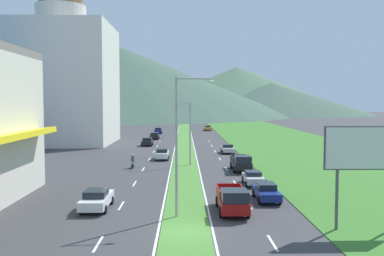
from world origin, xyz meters
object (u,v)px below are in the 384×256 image
street_lamp_near (180,138)px  car_9 (147,142)px  motorcycle_rider (133,162)px  car_5 (228,149)px  car_0 (155,136)px  car_1 (266,191)px  street_lamp_mid (188,129)px  billboard_roadside (367,153)px  car_2 (208,128)px  pickup_truck_0 (241,163)px  car_4 (253,178)px  car_8 (97,199)px  car_7 (162,154)px  pickup_truck_1 (232,200)px  car_3 (158,131)px

street_lamp_near → car_9: size_ratio=2.22×
motorcycle_rider → car_5: bearing=-41.8°
car_0 → car_1: 59.03m
street_lamp_near → car_1: 10.11m
street_lamp_mid → motorcycle_rider: bearing=-163.2°
billboard_roadside → car_2: bearing=93.0°
pickup_truck_0 → street_lamp_mid: bearing=-126.1°
street_lamp_mid → pickup_truck_0: size_ratio=1.51×
car_0 → car_9: car_9 is taller
street_lamp_mid → car_4: bearing=-63.4°
car_2 → car_4: car_2 is taller
street_lamp_mid → car_0: bearing=100.4°
car_1 → car_4: 6.58m
car_4 → car_9: 39.80m
car_4 → car_8: (-13.63, -9.19, 0.07)m
car_5 → car_2: bearing=-179.8°
billboard_roadside → car_0: (-18.14, 65.85, -4.27)m
car_7 → pickup_truck_0: (9.93, -10.20, 0.19)m
car_4 → motorcycle_rider: bearing=-129.0°
car_9 → pickup_truck_1: (10.50, -47.94, 0.21)m
car_0 → pickup_truck_1: bearing=-170.7°
street_lamp_near → street_lamp_mid: (0.75, 24.47, -0.99)m
street_lamp_mid → billboard_roadside: street_lamp_mid is taller
street_lamp_near → car_5: street_lamp_near is taller
car_1 → car_2: bearing=-179.9°
car_3 → pickup_truck_0: (13.47, -58.56, 0.19)m
billboard_roadside → motorcycle_rider: billboard_roadside is taller
billboard_roadside → car_4: billboard_roadside is taller
billboard_roadside → pickup_truck_1: size_ratio=1.25×
car_7 → motorcycle_rider: size_ratio=2.03×
street_lamp_mid → car_5: (6.52, 12.90, -4.00)m
car_4 → motorcycle_rider: 17.07m
car_9 → pickup_truck_0: pickup_truck_0 is taller
billboard_roadside → car_7: size_ratio=1.66×
pickup_truck_0 → car_4: bearing=0.5°
car_3 → car_9: bearing=179.5°
street_lamp_near → pickup_truck_0: (7.07, 19.86, -4.73)m
car_0 → car_9: size_ratio=1.01×
car_3 → car_4: bearing=-168.5°
car_0 → car_2: size_ratio=1.07×
street_lamp_near → street_lamp_mid: street_lamp_near is taller
car_2 → billboard_roadside: bearing=3.0°
car_1 → car_9: size_ratio=1.00×
street_lamp_near → car_4: street_lamp_near is taller
billboard_roadside → car_5: 41.15m
car_3 → car_9: (-0.24, -29.41, -0.03)m
car_1 → car_8: 13.91m
street_lamp_near → car_3: 78.83m
billboard_roadside → pickup_truck_1: 10.01m
car_0 → car_3: size_ratio=1.02×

